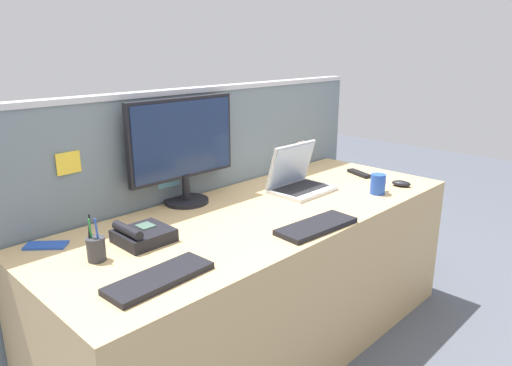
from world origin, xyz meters
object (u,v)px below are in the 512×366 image
desktop_monitor (183,145)px  laptop (298,179)px  pen_cup (96,248)px  coffee_mug (378,184)px  computer_mouse_right_hand (401,183)px  keyboard_spare (316,226)px  tv_remote (359,173)px  keyboard_main (160,278)px  desk_phone (142,235)px  cell_phone_blue_case (46,245)px

desktop_monitor → laptop: (0.52, -0.27, -0.22)m
pen_cup → coffee_mug: pen_cup is taller
computer_mouse_right_hand → pen_cup: bearing=152.5°
laptop → pen_cup: size_ratio=1.84×
keyboard_spare → pen_cup: bearing=158.7°
keyboard_spare → coffee_mug: (0.60, 0.07, 0.04)m
computer_mouse_right_hand → pen_cup: (-1.58, 0.33, 0.03)m
tv_remote → pen_cup: bearing=-161.8°
coffee_mug → laptop: bearing=126.9°
pen_cup → laptop: bearing=1.0°
computer_mouse_right_hand → coffee_mug: coffee_mug is taller
desktop_monitor → tv_remote: bearing=-18.2°
keyboard_main → desk_phone: bearing=63.9°
laptop → pen_cup: bearing=-179.0°
keyboard_main → computer_mouse_right_hand: 1.52m
desktop_monitor → laptop: bearing=-27.0°
desktop_monitor → desk_phone: (-0.41, -0.26, -0.25)m
laptop → desk_phone: laptop is taller
desk_phone → computer_mouse_right_hand: (1.38, -0.36, -0.01)m
keyboard_main → tv_remote: 1.57m
desktop_monitor → tv_remote: desktop_monitor is taller
laptop → keyboard_main: (-1.07, -0.31, -0.05)m
keyboard_main → cell_phone_blue_case: size_ratio=2.37×
keyboard_main → coffee_mug: size_ratio=3.14×
tv_remote → coffee_mug: bearing=-112.6°
keyboard_main → keyboard_spare: size_ratio=0.98×
laptop → computer_mouse_right_hand: laptop is taller
keyboard_main → pen_cup: pen_cup is taller
desktop_monitor → coffee_mug: size_ratio=5.07×
desk_phone → keyboard_main: size_ratio=0.54×
computer_mouse_right_hand → tv_remote: 0.29m
cell_phone_blue_case → tv_remote: bearing=-57.5°
keyboard_spare → cell_phone_blue_case: size_ratio=2.43×
desk_phone → cell_phone_blue_case: bearing=141.0°
desk_phone → computer_mouse_right_hand: bearing=-14.4°
desk_phone → cell_phone_blue_case: desk_phone is taller
desktop_monitor → coffee_mug: desktop_monitor is taller
desktop_monitor → cell_phone_blue_case: size_ratio=3.83×
cell_phone_blue_case → coffee_mug: (1.46, -0.56, 0.05)m
cell_phone_blue_case → computer_mouse_right_hand: bearing=-66.9°
desk_phone → keyboard_spare: (0.58, -0.40, -0.02)m
computer_mouse_right_hand → cell_phone_blue_case: computer_mouse_right_hand is taller
coffee_mug → keyboard_spare: bearing=-173.7°
desktop_monitor → desk_phone: 0.55m
pen_cup → desk_phone: bearing=6.6°
laptop → tv_remote: (0.49, -0.07, -0.05)m
keyboard_main → laptop: bearing=13.3°
keyboard_main → pen_cup: bearing=100.5°
desk_phone → pen_cup: bearing=-173.4°
cell_phone_blue_case → pen_cup: bearing=-120.4°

